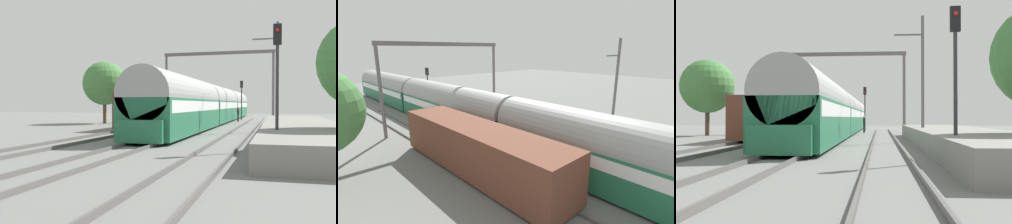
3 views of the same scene
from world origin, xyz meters
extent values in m
plane|color=slate|center=(0.00, 0.00, 0.00)|extent=(120.00, 120.00, 0.00)
cube|color=#585553|center=(-4.66, 0.00, 0.08)|extent=(0.08, 60.00, 0.16)
cube|color=#585553|center=(-3.23, 0.00, 0.08)|extent=(0.08, 60.00, 0.16)
cube|color=#585553|center=(-0.72, 0.00, 0.08)|extent=(0.08, 60.00, 0.16)
cube|color=#585553|center=(0.72, 0.00, 0.08)|extent=(0.08, 60.00, 0.16)
cube|color=#585553|center=(3.23, 0.00, 0.08)|extent=(0.08, 60.00, 0.16)
cube|color=#585553|center=(4.66, 0.00, 0.08)|extent=(0.08, 60.00, 0.16)
cube|color=gray|center=(7.76, 2.00, 0.45)|extent=(4.40, 28.00, 0.90)
cube|color=#236B47|center=(0.00, 2.52, 1.26)|extent=(2.90, 16.00, 2.20)
cube|color=white|center=(0.00, 2.52, 1.89)|extent=(2.93, 15.36, 0.64)
cylinder|color=#999999|center=(0.00, 2.52, 2.56)|extent=(2.84, 16.00, 2.84)
cube|color=#236B47|center=(0.00, 18.87, 1.26)|extent=(2.90, 16.00, 2.20)
cube|color=white|center=(0.00, 18.87, 1.89)|extent=(2.93, 15.36, 0.64)
cylinder|color=#999999|center=(0.00, 18.87, 2.56)|extent=(2.84, 16.00, 2.84)
cube|color=#236B47|center=(0.00, 35.22, 1.26)|extent=(2.90, 16.00, 2.20)
cube|color=white|center=(0.00, 35.22, 1.89)|extent=(2.93, 15.36, 0.64)
cylinder|color=#999999|center=(0.00, 35.22, 2.56)|extent=(2.84, 16.00, 2.84)
cube|color=#236B47|center=(0.00, -5.73, 0.71)|extent=(2.40, 0.50, 1.10)
cube|color=brown|center=(-3.95, 9.50, 1.51)|extent=(2.80, 13.00, 2.70)
cube|color=black|center=(-3.95, 9.50, 0.21)|extent=(2.52, 11.96, 0.10)
cylinder|color=#272727|center=(2.05, 21.50, 0.42)|extent=(0.18, 0.18, 0.85)
cube|color=#232833|center=(2.05, 21.50, 1.17)|extent=(0.24, 0.40, 0.64)
sphere|color=tan|center=(2.05, 21.50, 1.61)|extent=(0.24, 0.24, 0.24)
cylinder|color=#2D2D33|center=(6.32, -5.58, 2.30)|extent=(0.14, 0.14, 4.59)
cube|color=black|center=(6.32, -5.58, 5.04)|extent=(0.36, 0.20, 0.90)
sphere|color=red|center=(6.32, -5.70, 5.22)|extent=(0.16, 0.16, 0.16)
cylinder|color=#2D2D33|center=(1.92, 27.32, 2.08)|extent=(0.14, 0.14, 4.15)
cube|color=black|center=(1.92, 27.32, 4.60)|extent=(0.36, 0.20, 0.90)
sphere|color=red|center=(1.92, 27.20, 4.44)|extent=(0.16, 0.16, 0.16)
cylinder|color=#63585C|center=(-5.95, 19.52, 3.75)|extent=(0.28, 0.28, 7.50)
cylinder|color=#63585C|center=(5.95, 19.52, 3.75)|extent=(0.28, 0.28, 7.50)
cube|color=#63585C|center=(0.00, 19.52, 7.68)|extent=(12.29, 0.24, 0.36)
cylinder|color=#63585C|center=(6.35, 6.08, 4.00)|extent=(0.20, 0.20, 8.00)
cube|color=#63585C|center=(5.45, 6.08, 6.80)|extent=(1.80, 0.10, 0.10)
cylinder|color=#4C3826|center=(-10.92, 13.55, 1.24)|extent=(0.36, 0.36, 2.48)
sphere|color=#437B3D|center=(-10.92, 13.55, 4.19)|extent=(4.54, 4.54, 4.54)
camera|label=1|loc=(6.31, -22.85, 2.02)|focal=40.87mm
camera|label=2|loc=(-12.42, -2.07, 7.24)|focal=27.28mm
camera|label=3|loc=(3.64, -20.73, 1.53)|focal=44.78mm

